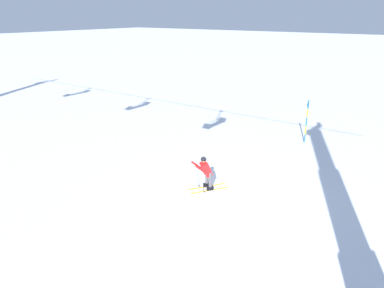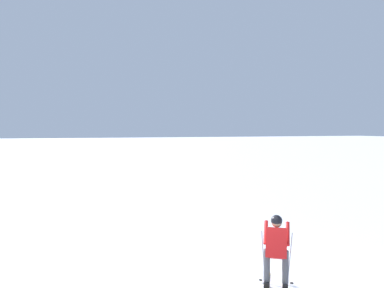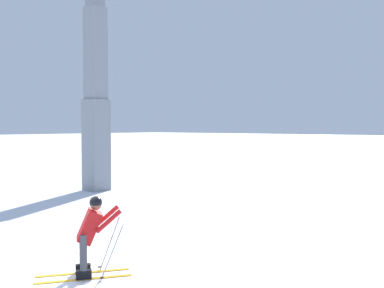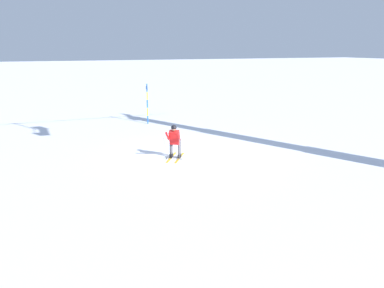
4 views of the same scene
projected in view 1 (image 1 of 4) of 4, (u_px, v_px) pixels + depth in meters
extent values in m
plane|color=white|center=(232.00, 193.00, 15.22)|extent=(260.00, 260.00, 0.00)
cube|color=yellow|center=(210.00, 190.00, 15.41)|extent=(1.04, 1.50, 0.01)
cube|color=black|center=(210.00, 188.00, 15.38)|extent=(0.25, 0.29, 0.16)
cylinder|color=#4C4C51|center=(210.00, 180.00, 15.24)|extent=(0.13, 0.13, 0.66)
cube|color=yellow|center=(207.00, 187.00, 15.74)|extent=(1.04, 1.50, 0.01)
cube|color=black|center=(207.00, 185.00, 15.71)|extent=(0.25, 0.29, 0.16)
cylinder|color=#4C4C51|center=(207.00, 176.00, 15.57)|extent=(0.13, 0.13, 0.66)
cube|color=red|center=(206.00, 169.00, 15.22)|extent=(0.61, 0.63, 0.66)
sphere|color=#997051|center=(204.00, 160.00, 15.04)|extent=(0.22, 0.22, 0.22)
sphere|color=black|center=(204.00, 159.00, 15.03)|extent=(0.24, 0.24, 0.24)
cylinder|color=red|center=(201.00, 169.00, 14.86)|extent=(0.34, 0.46, 0.43)
cylinder|color=gray|center=(200.00, 183.00, 15.02)|extent=(0.17, 0.45, 1.13)
cylinder|color=black|center=(204.00, 192.00, 15.17)|extent=(0.07, 0.07, 0.01)
cylinder|color=red|center=(197.00, 165.00, 15.27)|extent=(0.34, 0.46, 0.43)
cylinder|color=gray|center=(195.00, 178.00, 15.50)|extent=(0.36, 0.33, 1.13)
cylinder|color=black|center=(199.00, 185.00, 15.74)|extent=(0.07, 0.07, 0.01)
cylinder|color=blue|center=(305.00, 138.00, 21.05)|extent=(0.07, 0.07, 0.50)
cylinder|color=yellow|center=(306.00, 130.00, 20.88)|extent=(0.07, 0.07, 0.50)
cylinder|color=blue|center=(306.00, 122.00, 20.71)|extent=(0.07, 0.07, 0.50)
cylinder|color=yellow|center=(307.00, 113.00, 20.54)|extent=(0.07, 0.07, 0.50)
cylinder|color=blue|center=(308.00, 104.00, 20.37)|extent=(0.07, 0.07, 0.50)
cylinder|color=blue|center=(308.00, 104.00, 20.37)|extent=(0.02, 0.28, 0.28)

